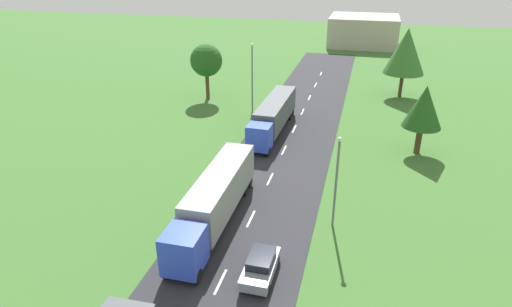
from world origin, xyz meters
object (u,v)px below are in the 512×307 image
car_third (260,266)px  lamppost_second (337,178)px  lamppost_third (252,75)px  tree_maple (406,51)px  truck_second (215,198)px  tree_birch (424,107)px  tree_oak (206,61)px  distant_building (363,31)px  truck_third (274,115)px

car_third → lamppost_second: (3.98, 7.09, 3.30)m
lamppost_third → tree_maple: bearing=32.2°
truck_second → lamppost_third: lamppost_third is taller
lamppost_second → tree_maple: (6.29, 35.69, 2.42)m
tree_birch → tree_maple: tree_maple is taller
lamppost_second → tree_oak: bearing=126.3°
tree_birch → distant_building: 58.40m
tree_maple → lamppost_second: bearing=-100.0°
truck_second → tree_maple: bearing=68.1°
lamppost_second → lamppost_third: bearing=118.2°
tree_maple → distant_building: 38.70m
lamppost_second → lamppost_third: size_ratio=0.83×
tree_oak → truck_second: bearing=-68.7°
truck_second → lamppost_third: bearing=98.7°
truck_third → tree_maple: size_ratio=1.47×
car_third → tree_birch: bearing=63.8°
truck_second → tree_birch: (16.11, 17.70, 2.83)m
lamppost_third → tree_oak: (-7.65, 4.01, 0.53)m
truck_second → car_third: truck_second is taller
truck_second → truck_third: 19.63m
car_third → distant_building: distant_building is taller
truck_third → tree_oak: (-11.80, 10.01, 3.36)m
tree_maple → car_third: bearing=-103.5°
tree_birch → lamppost_second: bearing=-114.8°
truck_third → lamppost_third: size_ratio=1.60×
tree_oak → tree_birch: bearing=-23.3°
lamppost_second → distant_building: size_ratio=0.50×
tree_oak → tree_maple: size_ratio=0.80×
tree_oak → tree_maple: bearing=16.6°
car_third → tree_oak: size_ratio=0.53×
truck_second → tree_maple: size_ratio=1.48×
lamppost_third → tree_birch: 21.53m
truck_third → tree_oak: 15.84m
tree_oak → lamppost_second: bearing=-53.7°
truck_second → truck_third: size_ratio=1.01×
lamppost_second → tree_maple: 36.32m
truck_third → distant_building: 56.53m
car_third → tree_oak: (-16.40, 34.83, 4.62)m
truck_third → car_third: bearing=-79.5°
distant_building → tree_birch: bearing=-82.4°
distant_building → tree_maple: bearing=-80.0°
tree_birch → distant_building: size_ratio=0.49×
car_third → tree_maple: (10.28, 42.78, 5.72)m
tree_oak → distant_building: tree_oak is taller
truck_second → tree_oak: size_ratio=1.86×
lamppost_third → tree_maple: 22.54m
truck_third → tree_oak: size_ratio=1.84×
tree_oak → tree_maple: tree_maple is taller
distant_building → truck_third: bearing=-98.3°
tree_oak → truck_third: bearing=-40.3°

